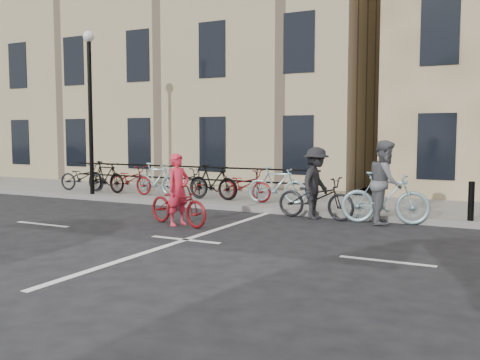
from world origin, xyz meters
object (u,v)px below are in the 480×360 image
at_px(cyclist_dark, 316,191).
at_px(lamp_post, 90,92).
at_px(cyclist_pink, 178,200).
at_px(cyclist_grey, 385,190).

bearing_deg(cyclist_dark, lamp_post, 89.28).
height_order(cyclist_pink, cyclist_dark, cyclist_dark).
xyz_separation_m(lamp_post, cyclist_pink, (5.39, -3.00, -2.91)).
height_order(cyclist_grey, cyclist_dark, cyclist_grey).
relative_size(cyclist_pink, cyclist_dark, 0.96).
height_order(lamp_post, cyclist_grey, lamp_post).
xyz_separation_m(cyclist_pink, cyclist_grey, (4.26, 2.40, 0.22)).
distance_m(lamp_post, cyclist_grey, 10.04).
bearing_deg(cyclist_grey, cyclist_dark, 80.49).
height_order(lamp_post, cyclist_pink, lamp_post).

